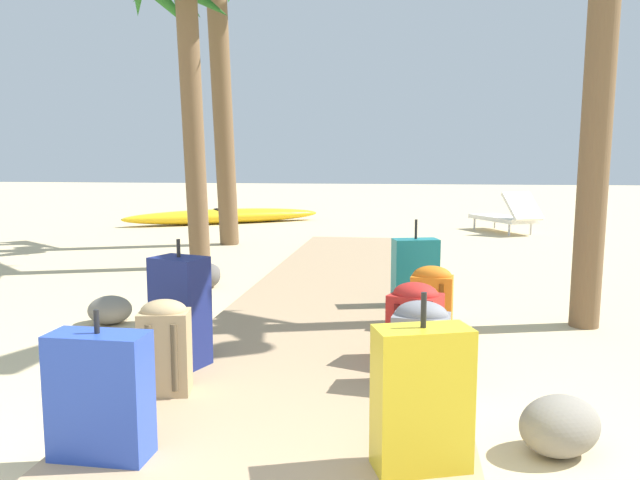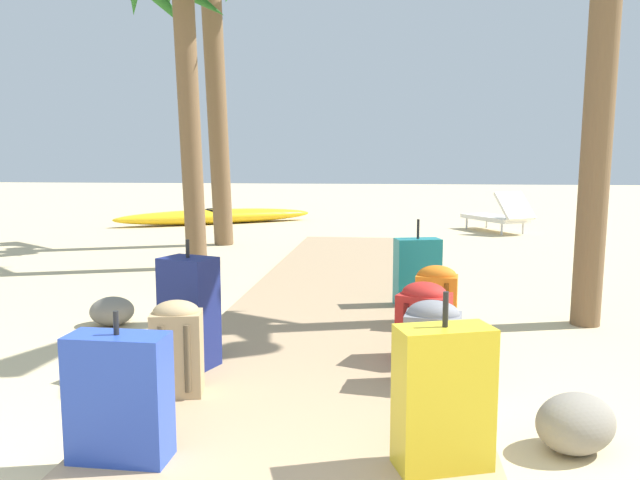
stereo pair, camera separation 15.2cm
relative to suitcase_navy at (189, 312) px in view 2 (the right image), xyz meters
The scene contains 18 objects.
ground_plane 1.63m from the suitcase_navy, 59.37° to the left, with size 60.00×60.00×0.00m, color #D1BA8C.
boardwalk 2.41m from the suitcase_navy, 70.38° to the left, with size 1.91×8.93×0.08m, color tan.
suitcase_navy is the anchor object (origin of this frame).
backpack_orange 1.96m from the suitcase_navy, 34.20° to the left, with size 0.34×0.25×0.49m.
backpack_grey 1.53m from the suitcase_navy, ahead, with size 0.35×0.28×0.51m.
backpack_red 1.51m from the suitcase_navy, ahead, with size 0.38×0.35×0.53m.
suitcase_yellow 1.89m from the suitcase_navy, 37.83° to the right, with size 0.44×0.31×0.77m.
suitcase_teal 2.40m from the suitcase_navy, 51.21° to the left, with size 0.44×0.30×0.78m.
backpack_tan 0.49m from the suitcase_navy, 79.72° to the right, with size 0.31×0.26×0.54m.
suitcase_blue 1.26m from the suitcase_navy, 85.46° to the right, with size 0.44×0.20×0.67m.
palm_tree_near_left 4.86m from the suitcase_navy, 107.58° to the left, with size 2.10×1.90×4.02m.
palm_tree_far_left 6.84m from the suitcase_navy, 104.16° to the left, with size 2.34×2.38×4.74m.
lounge_chair 9.05m from the suitcase_navy, 68.61° to the left, with size 1.24×1.64×0.79m.
kayak 9.70m from the suitcase_navy, 104.98° to the left, with size 4.04×2.77×0.32m.
rock_left_near 3.43m from the suitcase_navy, 105.26° to the left, with size 0.28×0.32×0.16m, color slate.
rock_left_far 2.85m from the suitcase_navy, 104.68° to the left, with size 0.34×0.27×0.27m, color #5B5651.
rock_right_mid 2.31m from the suitcase_navy, 20.07° to the right, with size 0.41×0.32×0.29m, color gray.
rock_left_mid 1.60m from the suitcase_navy, 132.58° to the left, with size 0.36×0.33×0.24m, color gray.
Camera 2 is at (0.47, -1.52, 1.39)m, focal length 35.04 mm.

